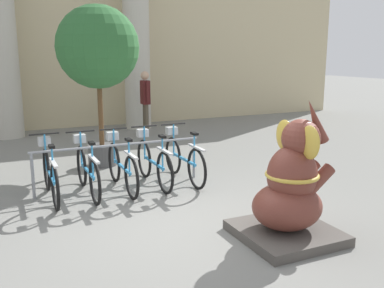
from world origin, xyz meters
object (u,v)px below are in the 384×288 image
object	(u,v)px
bicycle_3	(153,162)
person_pedestrian	(145,97)
elephant_statue	(291,192)
bicycle_4	(183,158)
bicycle_2	(122,166)
bicycle_0	(50,174)
bicycle_1	(87,170)
potted_tree	(98,51)

from	to	relation	value
bicycle_3	person_pedestrian	size ratio (longest dim) A/B	0.99
elephant_statue	bicycle_4	bearing A→B (deg)	94.53
bicycle_2	bicycle_3	distance (m)	0.58
bicycle_0	bicycle_1	bearing A→B (deg)	-1.33
bicycle_0	bicycle_2	bearing A→B (deg)	-0.14
bicycle_2	potted_tree	world-z (taller)	potted_tree
bicycle_1	potted_tree	bearing A→B (deg)	69.55
bicycle_4	elephant_statue	size ratio (longest dim) A/B	1.01
bicycle_0	bicycle_2	xyz separation A→B (m)	(1.16, -0.00, 0.00)
bicycle_0	bicycle_1	size ratio (longest dim) A/B	1.00
bicycle_4	bicycle_0	bearing A→B (deg)	-179.04
bicycle_3	bicycle_4	distance (m)	0.58
bicycle_1	bicycle_2	distance (m)	0.58
bicycle_1	person_pedestrian	xyz separation A→B (m)	(2.56, 4.60, 0.67)
elephant_statue	person_pedestrian	size ratio (longest dim) A/B	0.99
potted_tree	bicycle_0	bearing A→B (deg)	-125.34
elephant_statue	potted_tree	bearing A→B (deg)	106.17
bicycle_2	bicycle_3	xyz separation A→B (m)	(0.58, 0.04, 0.00)
bicycle_4	person_pedestrian	world-z (taller)	person_pedestrian
bicycle_2	person_pedestrian	xyz separation A→B (m)	(1.99, 4.59, 0.67)
bicycle_4	potted_tree	size ratio (longest dim) A/B	0.55
bicycle_0	bicycle_4	bearing A→B (deg)	0.96
bicycle_1	potted_tree	size ratio (longest dim) A/B	0.55
bicycle_0	person_pedestrian	distance (m)	5.60
bicycle_2	elephant_statue	bearing A→B (deg)	-63.48
bicycle_4	person_pedestrian	distance (m)	4.67
bicycle_4	elephant_statue	world-z (taller)	elephant_statue
bicycle_2	elephant_statue	distance (m)	3.10
potted_tree	elephant_statue	bearing A→B (deg)	-73.83
bicycle_4	potted_tree	bearing A→B (deg)	122.55
bicycle_4	person_pedestrian	xyz separation A→B (m)	(0.83, 4.54, 0.67)
bicycle_0	bicycle_2	world-z (taller)	same
bicycle_2	person_pedestrian	distance (m)	5.04
bicycle_0	elephant_statue	distance (m)	3.76
potted_tree	bicycle_4	bearing A→B (deg)	-57.45
bicycle_2	bicycle_4	distance (m)	1.16
bicycle_0	potted_tree	xyz separation A→B (m)	(1.23, 1.74, 1.91)
bicycle_0	bicycle_3	distance (m)	1.74
person_pedestrian	potted_tree	xyz separation A→B (m)	(-1.91, -2.85, 1.24)
bicycle_2	bicycle_4	xyz separation A→B (m)	(1.16, 0.04, 0.00)
potted_tree	bicycle_3	bearing A→B (deg)	-73.45
bicycle_1	bicycle_3	size ratio (longest dim) A/B	1.00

